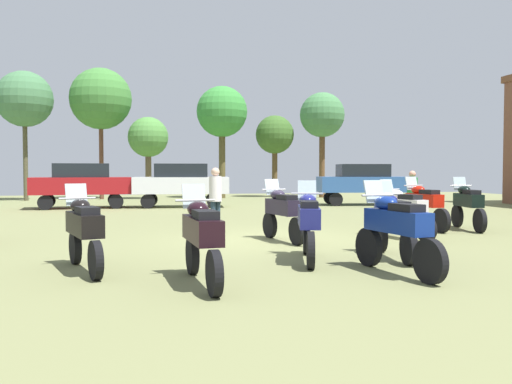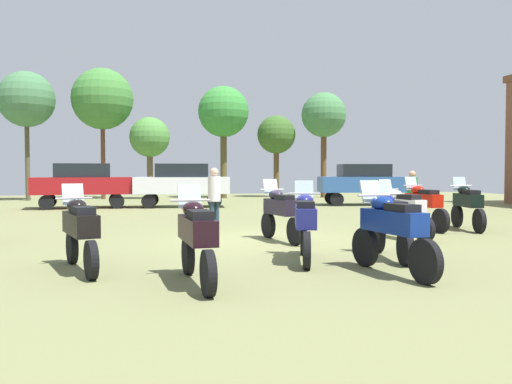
{
  "view_description": "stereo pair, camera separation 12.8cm",
  "coord_description": "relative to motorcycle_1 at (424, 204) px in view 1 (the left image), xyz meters",
  "views": [
    {
      "loc": [
        -2.9,
        -12.54,
        1.69
      ],
      "look_at": [
        0.91,
        6.25,
        0.93
      ],
      "focal_mm": 37.41,
      "sensor_mm": 36.0,
      "label": 1
    },
    {
      "loc": [
        -2.77,
        -12.57,
        1.69
      ],
      "look_at": [
        0.91,
        6.25,
        0.93
      ],
      "focal_mm": 37.41,
      "sensor_mm": 36.0,
      "label": 2
    }
  ],
  "objects": [
    {
      "name": "person_1",
      "position": [
        -5.87,
        0.43,
        0.29
      ],
      "size": [
        0.47,
        0.47,
        1.76
      ],
      "rotation": [
        0.0,
        0.0,
        3.77
      ],
      "color": "#20323F",
      "rests_on": "ground"
    },
    {
      "name": "motorcycle_1",
      "position": [
        0.0,
        0.0,
        0.0
      ],
      "size": [
        0.62,
        2.2,
        1.5
      ],
      "rotation": [
        0.0,
        0.0,
        0.11
      ],
      "color": "black",
      "rests_on": "ground"
    },
    {
      "name": "motorcycle_10",
      "position": [
        -4.52,
        -1.56,
        -0.02
      ],
      "size": [
        0.71,
        2.1,
        1.47
      ],
      "rotation": [
        0.0,
        0.0,
        0.2
      ],
      "color": "black",
      "rests_on": "ground"
    },
    {
      "name": "motorcycle_9",
      "position": [
        1.25,
        -0.21,
        -0.0
      ],
      "size": [
        0.7,
        2.19,
        1.5
      ],
      "rotation": [
        0.0,
        0.0,
        -0.18
      ],
      "color": "black",
      "rests_on": "ground"
    },
    {
      "name": "tree_6",
      "position": [
        -14.37,
        18.04,
        4.91
      ],
      "size": [
        3.11,
        3.11,
        7.24
      ],
      "color": "#4C4730",
      "rests_on": "ground"
    },
    {
      "name": "motorcycle_11",
      "position": [
        -3.04,
        -4.35,
        -0.02
      ],
      "size": [
        0.64,
        2.23,
        1.46
      ],
      "rotation": [
        0.0,
        0.0,
        -0.12
      ],
      "color": "black",
      "rests_on": "ground"
    },
    {
      "name": "motorcycle_7",
      "position": [
        -3.72,
        -5.85,
        0.01
      ],
      "size": [
        0.7,
        2.27,
        1.51
      ],
      "rotation": [
        0.0,
        0.0,
        0.17
      ],
      "color": "black",
      "rests_on": "ground"
    },
    {
      "name": "motorcycle_8",
      "position": [
        -6.87,
        -5.99,
        -0.01
      ],
      "size": [
        0.62,
        2.26,
        1.47
      ],
      "rotation": [
        0.0,
        0.0,
        0.1
      ],
      "color": "black",
      "rests_on": "ground"
    },
    {
      "name": "motorcycle_5",
      "position": [
        -1.44,
        -1.57,
        -0.02
      ],
      "size": [
        0.75,
        2.21,
        1.45
      ],
      "rotation": [
        0.0,
        0.0,
        0.22
      ],
      "color": "black",
      "rests_on": "ground"
    },
    {
      "name": "tree_3",
      "position": [
        0.31,
        19.4,
        3.19
      ],
      "size": [
        2.44,
        2.44,
        5.21
      ],
      "color": "brown",
      "rests_on": "ground"
    },
    {
      "name": "car_2",
      "position": [
        -6.14,
        10.9,
        0.43
      ],
      "size": [
        4.44,
        2.18,
        2.0
      ],
      "rotation": [
        0.0,
        0.0,
        1.48
      ],
      "color": "black",
      "rests_on": "ground"
    },
    {
      "name": "person_2",
      "position": [
        0.84,
        2.26,
        0.24
      ],
      "size": [
        0.41,
        0.41,
        1.68
      ],
      "rotation": [
        0.0,
        0.0,
        4.94
      ],
      "color": "#2E2C44",
      "rests_on": "ground"
    },
    {
      "name": "car_1",
      "position": [
        -10.57,
        11.07,
        0.43
      ],
      "size": [
        4.45,
        2.21,
        2.0
      ],
      "rotation": [
        0.0,
        0.0,
        1.67
      ],
      "color": "black",
      "rests_on": "ground"
    },
    {
      "name": "tree_2",
      "position": [
        -7.62,
        18.46,
        2.88
      ],
      "size": [
        2.37,
        2.37,
        4.86
      ],
      "color": "brown",
      "rests_on": "ground"
    },
    {
      "name": "ground_plane",
      "position": [
        -4.74,
        -1.26,
        -0.75
      ],
      "size": [
        44.0,
        52.0,
        0.02
      ],
      "color": "olive"
    },
    {
      "name": "tree_8",
      "position": [
        -3.17,
        18.76,
        4.5
      ],
      "size": [
        3.11,
        3.11,
        6.86
      ],
      "color": "brown",
      "rests_on": "ground"
    },
    {
      "name": "tree_4",
      "position": [
        3.11,
        18.3,
        4.38
      ],
      "size": [
        2.8,
        2.8,
        6.59
      ],
      "color": "brown",
      "rests_on": "ground"
    },
    {
      "name": "car_3",
      "position": [
        2.66,
        10.71,
        0.43
      ],
      "size": [
        4.52,
        2.42,
        2.0
      ],
      "rotation": [
        0.0,
        0.0,
        1.42
      ],
      "color": "black",
      "rests_on": "ground"
    },
    {
      "name": "motorcycle_2",
      "position": [
        -4.74,
        -4.36,
        -0.0
      ],
      "size": [
        0.79,
        2.25,
        1.48
      ],
      "rotation": [
        0.0,
        0.0,
        -0.25
      ],
      "color": "black",
      "rests_on": "ground"
    },
    {
      "name": "motorcycle_13",
      "position": [
        -8.69,
        -4.58,
        -0.02
      ],
      "size": [
        0.87,
        2.17,
        1.45
      ],
      "rotation": [
        0.0,
        0.0,
        0.31
      ],
      "color": "black",
      "rests_on": "ground"
    },
    {
      "name": "tree_7",
      "position": [
        -10.35,
        18.96,
        5.16
      ],
      "size": [
        3.6,
        3.6,
        7.72
      ],
      "color": "brown",
      "rests_on": "ground"
    }
  ]
}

